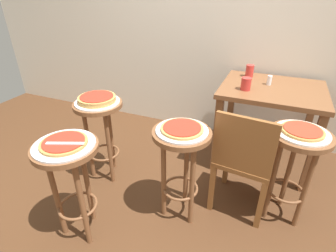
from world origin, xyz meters
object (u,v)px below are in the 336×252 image
(pizza_leftside, at_px, (97,99))
(pizza_rear, at_px, (303,130))
(pizza_server_knife, at_px, (65,143))
(serving_plate_leftside, at_px, (97,102))
(stool_rear, at_px, (295,157))
(cup_far_edge, at_px, (250,71))
(wooden_chair, at_px, (244,159))
(pizza_foreground, at_px, (64,143))
(serving_plate_rear, at_px, (302,133))
(stool_middle, at_px, (181,155))
(stool_leftside, at_px, (100,123))
(stool_foreground, at_px, (70,171))
(cup_near_edge, at_px, (246,84))
(serving_plate_middle, at_px, (182,130))
(pizza_middle, at_px, (182,128))
(dining_table, at_px, (270,101))
(condiment_shaker, at_px, (269,80))
(serving_plate_foreground, at_px, (64,145))

(pizza_leftside, xyz_separation_m, pizza_rear, (1.51, 0.10, -0.01))
(pizza_rear, bearing_deg, pizza_server_knife, -150.26)
(serving_plate_leftside, height_order, stool_rear, serving_plate_leftside)
(cup_far_edge, bearing_deg, wooden_chair, -81.48)
(pizza_foreground, relative_size, serving_plate_rear, 0.82)
(stool_middle, relative_size, stool_leftside, 1.00)
(pizza_foreground, distance_m, stool_middle, 0.76)
(pizza_leftside, relative_size, wooden_chair, 0.35)
(pizza_foreground, relative_size, stool_middle, 0.38)
(serving_plate_leftside, bearing_deg, stool_rear, 3.89)
(stool_leftside, xyz_separation_m, pizza_leftside, (-0.00, 0.00, 0.22))
(stool_leftside, relative_size, pizza_leftside, 2.43)
(pizza_leftside, bearing_deg, stool_middle, -12.21)
(stool_foreground, relative_size, pizza_leftside, 2.43)
(pizza_leftside, height_order, cup_near_edge, cup_near_edge)
(pizza_foreground, distance_m, wooden_chair, 1.21)
(serving_plate_rear, relative_size, cup_near_edge, 3.20)
(stool_foreground, height_order, stool_rear, same)
(serving_plate_middle, distance_m, wooden_chair, 0.53)
(stool_leftside, bearing_deg, stool_foreground, -71.33)
(pizza_middle, relative_size, pizza_server_knife, 1.27)
(pizza_rear, xyz_separation_m, pizza_server_knife, (-1.27, -0.73, 0.01))
(pizza_middle, xyz_separation_m, dining_table, (0.50, 0.96, -0.11))
(pizza_foreground, bearing_deg, pizza_rear, 28.50)
(pizza_middle, xyz_separation_m, serving_plate_leftside, (-0.79, 0.17, -0.02))
(serving_plate_leftside, height_order, condiment_shaker, condiment_shaker)
(pizza_rear, bearing_deg, stool_leftside, -176.11)
(stool_leftside, height_order, condiment_shaker, condiment_shaker)
(pizza_leftside, bearing_deg, pizza_foreground, -71.33)
(serving_plate_rear, bearing_deg, cup_near_edge, 129.85)
(wooden_chair, bearing_deg, pizza_leftside, -177.50)
(pizza_middle, height_order, wooden_chair, wooden_chair)
(stool_leftside, distance_m, pizza_server_knife, 0.70)
(stool_rear, bearing_deg, serving_plate_leftside, -176.11)
(stool_foreground, height_order, dining_table, dining_table)
(stool_middle, relative_size, serving_plate_middle, 2.10)
(wooden_chair, bearing_deg, condiment_shaker, 86.22)
(stool_middle, bearing_deg, cup_far_edge, 77.73)
(stool_foreground, xyz_separation_m, pizza_server_knife, (0.03, -0.02, 0.22))
(stool_foreground, height_order, pizza_rear, pizza_rear)
(serving_plate_foreground, relative_size, cup_near_edge, 3.46)
(stool_middle, bearing_deg, stool_leftside, 167.79)
(cup_far_edge, relative_size, wooden_chair, 0.13)
(serving_plate_leftside, xyz_separation_m, dining_table, (1.28, 0.79, -0.09))
(pizza_foreground, height_order, stool_middle, pizza_foreground)
(pizza_middle, height_order, serving_plate_rear, pizza_middle)
(pizza_leftside, relative_size, condiment_shaker, 3.57)
(serving_plate_middle, height_order, pizza_rear, pizza_rear)
(serving_plate_foreground, distance_m, stool_rear, 1.49)
(stool_middle, distance_m, condiment_shaker, 1.14)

